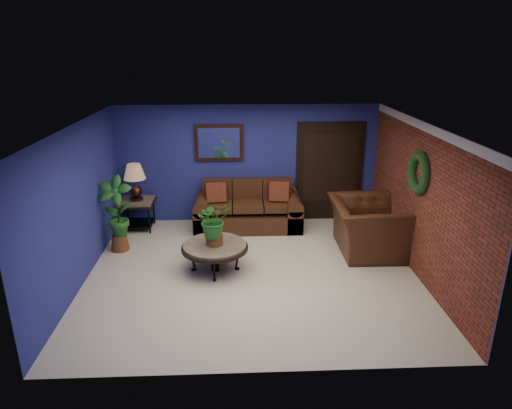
{
  "coord_description": "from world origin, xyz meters",
  "views": [
    {
      "loc": [
        -0.26,
        -6.91,
        3.67
      ],
      "look_at": [
        0.08,
        0.55,
        1.03
      ],
      "focal_mm": 32.0,
      "sensor_mm": 36.0,
      "label": 1
    }
  ],
  "objects_px": {
    "coffee_table": "(215,247)",
    "table_lamp": "(135,178)",
    "sofa": "(248,212)",
    "end_table": "(137,207)",
    "armchair": "(367,227)",
    "side_chair": "(288,204)"
  },
  "relations": [
    {
      "from": "end_table",
      "to": "armchair",
      "type": "relative_size",
      "value": 0.48
    },
    {
      "from": "sofa",
      "to": "table_lamp",
      "type": "xyz_separation_m",
      "value": [
        -2.28,
        -0.03,
        0.78
      ]
    },
    {
      "from": "side_chair",
      "to": "coffee_table",
      "type": "bearing_deg",
      "value": -111.6
    },
    {
      "from": "coffee_table",
      "to": "armchair",
      "type": "relative_size",
      "value": 0.77
    },
    {
      "from": "sofa",
      "to": "side_chair",
      "type": "bearing_deg",
      "value": 1.88
    },
    {
      "from": "coffee_table",
      "to": "table_lamp",
      "type": "bearing_deg",
      "value": 130.68
    },
    {
      "from": "coffee_table",
      "to": "sofa",
      "type": "bearing_deg",
      "value": 72.8
    },
    {
      "from": "coffee_table",
      "to": "end_table",
      "type": "bearing_deg",
      "value": 130.68
    },
    {
      "from": "sofa",
      "to": "armchair",
      "type": "distance_m",
      "value": 2.54
    },
    {
      "from": "armchair",
      "to": "sofa",
      "type": "bearing_deg",
      "value": 59.48
    },
    {
      "from": "end_table",
      "to": "table_lamp",
      "type": "bearing_deg",
      "value": 135.0
    },
    {
      "from": "side_chair",
      "to": "sofa",
      "type": "bearing_deg",
      "value": -163.62
    },
    {
      "from": "coffee_table",
      "to": "table_lamp",
      "type": "relative_size",
      "value": 1.55
    },
    {
      "from": "table_lamp",
      "to": "side_chair",
      "type": "bearing_deg",
      "value": 1.13
    },
    {
      "from": "end_table",
      "to": "coffee_table",
      "type": "bearing_deg",
      "value": -49.32
    },
    {
      "from": "table_lamp",
      "to": "side_chair",
      "type": "height_order",
      "value": "table_lamp"
    },
    {
      "from": "sofa",
      "to": "end_table",
      "type": "bearing_deg",
      "value": -179.16
    },
    {
      "from": "sofa",
      "to": "armchair",
      "type": "relative_size",
      "value": 1.52
    },
    {
      "from": "sofa",
      "to": "coffee_table",
      "type": "bearing_deg",
      "value": -107.2
    },
    {
      "from": "coffee_table",
      "to": "side_chair",
      "type": "bearing_deg",
      "value": 53.9
    },
    {
      "from": "sofa",
      "to": "end_table",
      "type": "height_order",
      "value": "sofa"
    },
    {
      "from": "side_chair",
      "to": "armchair",
      "type": "distance_m",
      "value": 1.88
    }
  ]
}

